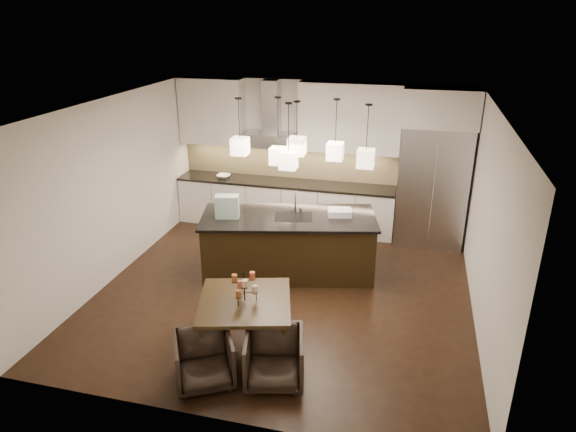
% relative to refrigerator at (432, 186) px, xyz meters
% --- Properties ---
extents(floor, '(5.50, 5.50, 0.02)m').
position_rel_refrigerator_xyz_m(floor, '(-2.10, -2.38, -1.08)').
color(floor, black).
rests_on(floor, ground).
extents(ceiling, '(5.50, 5.50, 0.02)m').
position_rel_refrigerator_xyz_m(ceiling, '(-2.10, -2.38, 1.73)').
color(ceiling, white).
rests_on(ceiling, wall_back).
extents(wall_back, '(5.50, 0.02, 2.80)m').
position_rel_refrigerator_xyz_m(wall_back, '(-2.10, 0.38, 0.32)').
color(wall_back, silver).
rests_on(wall_back, ground).
extents(wall_front, '(5.50, 0.02, 2.80)m').
position_rel_refrigerator_xyz_m(wall_front, '(-2.10, -5.14, 0.32)').
color(wall_front, silver).
rests_on(wall_front, ground).
extents(wall_left, '(0.02, 5.50, 2.80)m').
position_rel_refrigerator_xyz_m(wall_left, '(-4.86, -2.38, 0.32)').
color(wall_left, silver).
rests_on(wall_left, ground).
extents(wall_right, '(0.02, 5.50, 2.80)m').
position_rel_refrigerator_xyz_m(wall_right, '(0.66, -2.38, 0.32)').
color(wall_right, silver).
rests_on(wall_right, ground).
extents(refrigerator, '(1.20, 0.72, 2.15)m').
position_rel_refrigerator_xyz_m(refrigerator, '(0.00, 0.00, 0.00)').
color(refrigerator, '#B7B7BA').
rests_on(refrigerator, floor).
extents(fridge_panel, '(1.26, 0.72, 0.65)m').
position_rel_refrigerator_xyz_m(fridge_panel, '(0.00, 0.00, 1.40)').
color(fridge_panel, silver).
rests_on(fridge_panel, refrigerator).
extents(lower_cabinets, '(4.21, 0.62, 0.88)m').
position_rel_refrigerator_xyz_m(lower_cabinets, '(-2.73, 0.05, -0.64)').
color(lower_cabinets, silver).
rests_on(lower_cabinets, floor).
extents(countertop, '(4.21, 0.66, 0.04)m').
position_rel_refrigerator_xyz_m(countertop, '(-2.73, 0.05, -0.17)').
color(countertop, black).
rests_on(countertop, lower_cabinets).
extents(backsplash, '(4.21, 0.02, 0.63)m').
position_rel_refrigerator_xyz_m(backsplash, '(-2.73, 0.35, 0.16)').
color(backsplash, tan).
rests_on(backsplash, countertop).
extents(upper_cab_left, '(1.25, 0.35, 1.25)m').
position_rel_refrigerator_xyz_m(upper_cab_left, '(-4.20, 0.19, 1.10)').
color(upper_cab_left, silver).
rests_on(upper_cab_left, wall_back).
extents(upper_cab_right, '(1.85, 0.35, 1.25)m').
position_rel_refrigerator_xyz_m(upper_cab_right, '(-1.55, 0.19, 1.10)').
color(upper_cab_right, silver).
rests_on(upper_cab_right, wall_back).
extents(hood_canopy, '(0.90, 0.52, 0.24)m').
position_rel_refrigerator_xyz_m(hood_canopy, '(-3.03, 0.10, 0.65)').
color(hood_canopy, '#B7B7BA').
rests_on(hood_canopy, wall_back).
extents(hood_chimney, '(0.30, 0.28, 0.96)m').
position_rel_refrigerator_xyz_m(hood_chimney, '(-3.03, 0.21, 1.24)').
color(hood_chimney, '#B7B7BA').
rests_on(hood_chimney, hood_canopy).
extents(fruit_bowl, '(0.27, 0.27, 0.06)m').
position_rel_refrigerator_xyz_m(fruit_bowl, '(-3.96, 0.00, -0.12)').
color(fruit_bowl, silver).
rests_on(fruit_bowl, countertop).
extents(island_body, '(2.83, 1.64, 0.93)m').
position_rel_refrigerator_xyz_m(island_body, '(-2.19, -1.78, -0.61)').
color(island_body, black).
rests_on(island_body, floor).
extents(island_top, '(2.93, 1.74, 0.04)m').
position_rel_refrigerator_xyz_m(island_top, '(-2.19, -1.78, -0.12)').
color(island_top, black).
rests_on(island_top, island_body).
extents(faucet, '(0.16, 0.27, 0.40)m').
position_rel_refrigerator_xyz_m(faucet, '(-2.11, -1.65, 0.10)').
color(faucet, silver).
rests_on(faucet, island_top).
extents(tote_bag, '(0.39, 0.27, 0.36)m').
position_rel_refrigerator_xyz_m(tote_bag, '(-3.11, -2.05, 0.08)').
color(tote_bag, '#29654D').
rests_on(tote_bag, island_top).
extents(food_container, '(0.41, 0.33, 0.11)m').
position_rel_refrigerator_xyz_m(food_container, '(-1.42, -1.55, -0.05)').
color(food_container, silver).
rests_on(food_container, island_top).
extents(dining_table, '(1.37, 1.37, 0.67)m').
position_rel_refrigerator_xyz_m(dining_table, '(-2.23, -3.85, -0.74)').
color(dining_table, black).
rests_on(dining_table, floor).
extents(candelabra, '(0.39, 0.39, 0.39)m').
position_rel_refrigerator_xyz_m(candelabra, '(-2.23, -3.85, -0.21)').
color(candelabra, black).
rests_on(candelabra, dining_table).
extents(candle_a, '(0.08, 0.08, 0.09)m').
position_rel_refrigerator_xyz_m(candle_a, '(-2.11, -3.81, -0.25)').
color(candle_a, '#DCB48B').
rests_on(candle_a, candelabra).
extents(candle_b, '(0.08, 0.08, 0.09)m').
position_rel_refrigerator_xyz_m(candle_b, '(-2.32, -3.76, -0.25)').
color(candle_b, '#C55636').
rests_on(candle_b, candelabra).
extents(candle_c, '(0.08, 0.08, 0.09)m').
position_rel_refrigerator_xyz_m(candle_c, '(-2.26, -3.97, -0.25)').
color(candle_c, brown).
rests_on(candle_c, candelabra).
extents(candle_d, '(0.08, 0.08, 0.09)m').
position_rel_refrigerator_xyz_m(candle_d, '(-2.16, -3.74, -0.10)').
color(candle_d, '#C55636').
rests_on(candle_d, candelabra).
extents(candle_e, '(0.08, 0.08, 0.09)m').
position_rel_refrigerator_xyz_m(candle_e, '(-2.35, -3.86, -0.10)').
color(candle_e, brown).
rests_on(candle_e, candelabra).
extents(candle_f, '(0.08, 0.08, 0.09)m').
position_rel_refrigerator_xyz_m(candle_f, '(-2.18, -3.95, -0.10)').
color(candle_f, '#DCB48B').
rests_on(candle_f, candelabra).
extents(armchair_left, '(0.89, 0.89, 0.60)m').
position_rel_refrigerator_xyz_m(armchair_left, '(-2.48, -4.61, -0.77)').
color(armchair_left, black).
rests_on(armchair_left, floor).
extents(armchair_right, '(0.80, 0.82, 0.62)m').
position_rel_refrigerator_xyz_m(armchair_right, '(-1.70, -4.40, -0.76)').
color(armchair_right, black).
rests_on(armchair_right, floor).
extents(pendant_a, '(0.24, 0.24, 0.26)m').
position_rel_refrigerator_xyz_m(pendant_a, '(-2.94, -1.84, 1.00)').
color(pendant_a, '#FFDCBE').
rests_on(pendant_a, ceiling).
extents(pendant_b, '(0.24, 0.24, 0.26)m').
position_rel_refrigerator_xyz_m(pendant_b, '(-2.40, -1.61, 0.82)').
color(pendant_b, '#FFDCBE').
rests_on(pendant_b, ceiling).
extents(pendant_c, '(0.24, 0.24, 0.26)m').
position_rel_refrigerator_xyz_m(pendant_c, '(-2.04, -1.89, 1.07)').
color(pendant_c, '#FFDCBE').
rests_on(pendant_c, ceiling).
extents(pendant_d, '(0.24, 0.24, 0.26)m').
position_rel_refrigerator_xyz_m(pendant_d, '(-1.52, -1.56, 0.94)').
color(pendant_d, '#FFDCBE').
rests_on(pendant_d, ceiling).
extents(pendant_e, '(0.24, 0.24, 0.26)m').
position_rel_refrigerator_xyz_m(pendant_e, '(-1.03, -1.90, 0.96)').
color(pendant_e, '#FFDCBE').
rests_on(pendant_e, ceiling).
extents(pendant_f, '(0.24, 0.24, 0.26)m').
position_rel_refrigerator_xyz_m(pendant_f, '(-2.12, -2.05, 0.90)').
color(pendant_f, '#FFDCBE').
rests_on(pendant_f, ceiling).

